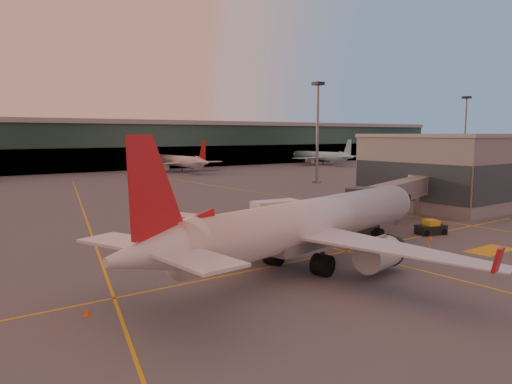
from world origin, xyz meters
TOP-DOWN VIEW (x-y plane):
  - ground at (0.00, 0.00)m, footprint 600.00×600.00m
  - taxi_markings at (-7.32, 44.49)m, footprint 100.12×173.00m
  - terminal at (0.00, 141.79)m, footprint 400.00×20.00m
  - gate_building at (41.93, 17.93)m, footprint 18.40×22.40m
  - mast_east_near at (55.00, 62.00)m, footprint 2.40×2.40m
  - mast_east_far at (130.00, 66.00)m, footprint 2.40×2.40m
  - distant_aircraft_row at (10.83, 118.00)m, footprint 350.00×34.00m
  - main_airplane at (-3.07, 2.87)m, footprint 41.17×37.43m
  - jet_bridge at (24.16, 12.67)m, footprint 26.34×11.56m
  - catering_truck at (3.75, 15.44)m, footprint 6.12×3.41m
  - gpu_cart at (9.95, 3.51)m, footprint 2.30×1.35m
  - pushback_tug at (20.39, 5.03)m, footprint 4.02×2.95m
  - cone_nose at (17.49, 3.10)m, footprint 0.40×0.40m
  - cone_tail at (-23.59, 2.52)m, footprint 0.48×0.48m
  - cone_wing_left at (-3.43, 21.98)m, footprint 0.46×0.46m
  - cone_fwd at (13.32, 0.54)m, footprint 0.49×0.49m

SIDE VIEW (x-z plane):
  - ground at x=0.00m, z-range 0.00..0.00m
  - distant_aircraft_row at x=10.83m, z-range -6.50..6.50m
  - taxi_markings at x=-7.32m, z-range 0.00..0.01m
  - cone_nose at x=17.49m, z-range -0.01..0.50m
  - cone_wing_left at x=-3.43m, z-range -0.01..0.57m
  - cone_tail at x=-23.59m, z-range -0.01..0.59m
  - cone_fwd at x=13.32m, z-range -0.01..0.61m
  - gpu_cart at x=9.95m, z-range -0.02..1.29m
  - pushback_tug at x=20.39m, z-range -0.17..1.68m
  - catering_truck at x=3.75m, z-range 0.31..4.82m
  - main_airplane at x=-3.07m, z-range -2.19..10.33m
  - jet_bridge at x=24.16m, z-range 1.23..7.33m
  - gate_building at x=41.93m, z-range -0.01..12.59m
  - terminal at x=0.00m, z-range -0.04..17.56m
  - mast_east_near at x=55.00m, z-range 2.06..27.66m
  - mast_east_far at x=130.00m, z-range 2.06..27.66m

